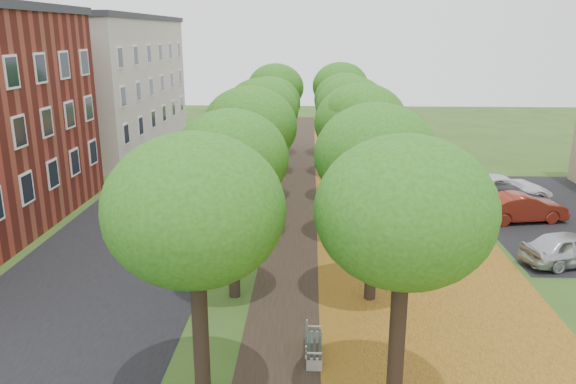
# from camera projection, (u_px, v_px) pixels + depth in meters

# --- Properties ---
(street_asphalt) EXTENTS (8.00, 70.00, 0.01)m
(street_asphalt) POSITION_uv_depth(u_px,v_px,m) (156.00, 215.00, 28.93)
(street_asphalt) COLOR black
(street_asphalt) RESTS_ON ground
(footpath) EXTENTS (3.20, 70.00, 0.01)m
(footpath) POSITION_uv_depth(u_px,v_px,m) (301.00, 217.00, 28.64)
(footpath) COLOR black
(footpath) RESTS_ON ground
(leaf_verge) EXTENTS (7.50, 70.00, 0.01)m
(leaf_verge) POSITION_uv_depth(u_px,v_px,m) (399.00, 218.00, 28.44)
(leaf_verge) COLOR #AC741F
(leaf_verge) RESTS_ON ground
(parking_lot) EXTENTS (9.00, 16.00, 0.01)m
(parking_lot) POSITION_uv_depth(u_px,v_px,m) (561.00, 214.00, 29.07)
(parking_lot) COLOR black
(parking_lot) RESTS_ON ground
(tree_row_west) EXTENTS (4.14, 34.14, 6.77)m
(tree_row_west) POSITION_uv_depth(u_px,v_px,m) (257.00, 120.00, 27.36)
(tree_row_west) COLOR black
(tree_row_west) RESTS_ON ground
(tree_row_east) EXTENTS (4.14, 34.14, 6.77)m
(tree_row_east) POSITION_uv_depth(u_px,v_px,m) (355.00, 120.00, 27.17)
(tree_row_east) COLOR black
(tree_row_east) RESTS_ON ground
(building_cream) EXTENTS (10.30, 20.30, 10.40)m
(building_cream) POSITION_uv_depth(u_px,v_px,m) (95.00, 82.00, 45.18)
(building_cream) COLOR beige
(building_cream) RESTS_ON ground
(bench) EXTENTS (0.48, 1.61, 0.76)m
(bench) POSITION_uv_depth(u_px,v_px,m) (313.00, 344.00, 16.21)
(bench) COLOR #27312B
(bench) RESTS_ON ground
(car_silver) EXTENTS (4.33, 2.71, 1.37)m
(car_silver) POSITION_uv_depth(u_px,v_px,m) (571.00, 248.00, 22.63)
(car_silver) COLOR silver
(car_silver) RESTS_ON ground
(car_red) EXTENTS (4.46, 2.23, 1.40)m
(car_red) POSITION_uv_depth(u_px,v_px,m) (522.00, 208.00, 27.83)
(car_red) COLOR maroon
(car_red) RESTS_ON ground
(car_grey) EXTENTS (4.79, 3.23, 1.29)m
(car_grey) POSITION_uv_depth(u_px,v_px,m) (509.00, 198.00, 29.73)
(car_grey) COLOR #2F2F34
(car_grey) RESTS_ON ground
(car_white) EXTENTS (5.73, 3.19, 1.52)m
(car_white) POSITION_uv_depth(u_px,v_px,m) (501.00, 189.00, 30.95)
(car_white) COLOR white
(car_white) RESTS_ON ground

